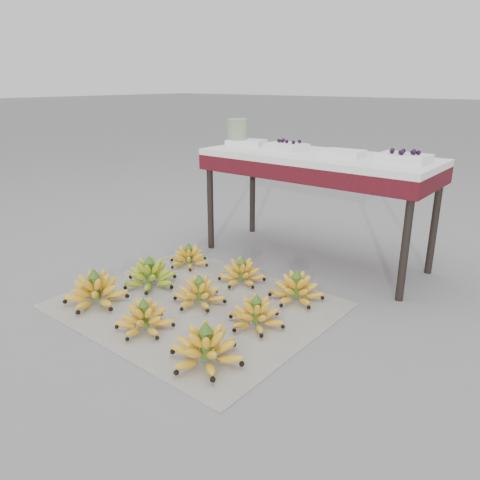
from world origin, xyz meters
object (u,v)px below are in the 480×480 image
Objects in this scene: bunch_front_right at (206,349)px; glass_jar at (237,132)px; bunch_back_left at (189,257)px; tray_far_left at (246,143)px; bunch_back_right at (296,289)px; vendor_table at (317,166)px; tray_right at (343,153)px; bunch_front_center at (145,319)px; bunch_mid_left at (150,275)px; bunch_front_left at (96,291)px; tray_left at (287,146)px; bunch_back_center at (242,273)px; tray_far_right at (404,157)px; newspaper_mat at (196,305)px; bunch_mid_center at (199,293)px; bunch_mid_right at (256,315)px.

glass_jar is (-0.86, 1.27, 0.68)m from bunch_front_right.
bunch_back_left is 0.86m from tray_far_left.
bunch_back_left is at bearing 172.67° from bunch_back_right.
bunch_front_right is 0.25× the size of vendor_table.
bunch_front_center is at bearing -103.77° from tray_right.
vendor_table is (0.48, 0.90, 0.52)m from bunch_mid_left.
bunch_front_left reaches higher than bunch_mid_left.
tray_far_left is 0.31m from tray_left.
bunch_mid_left is at bearing -147.65° from bunch_back_center.
tray_far_right is (0.25, 1.28, 0.61)m from bunch_front_right.
tray_far_left is 0.09m from glass_jar.
bunch_back_center is at bearing 38.19° from bunch_mid_left.
bunch_mid_left is 1.34× the size of tray_right.
vendor_table is at bearing 177.35° from tray_right.
bunch_front_left is at bearing -129.85° from tray_far_right.
tray_far_left is at bearing 176.85° from vendor_table.
tray_right is at bearing 51.56° from bunch_back_center.
newspaper_mat is at bearing 110.08° from bunch_front_center.
vendor_table is 5.25× the size of tray_far_right.
bunch_front_left is 2.36× the size of glass_jar.
tray_right reaches higher than bunch_front_center.
bunch_back_center is at bearing 74.74° from bunch_mid_center.
bunch_back_right is 1.14× the size of tray_far_left.
bunch_back_left is at bearing -81.76° from glass_jar.
glass_jar is (-0.07, 1.22, 0.67)m from bunch_front_left.
bunch_front_left is (-0.41, -0.29, 0.07)m from newspaper_mat.
tray_far_right reaches higher than newspaper_mat.
bunch_back_left is (-0.39, 0.68, -0.00)m from bunch_front_center.
vendor_table is 0.26m from tray_left.
newspaper_mat is 1.28m from glass_jar.
tray_far_right is at bearing 32.15° from bunch_back_center.
tray_far_left reaches higher than bunch_mid_left.
tray_left is 0.41m from tray_right.
tray_far_left is at bearing 110.86° from bunch_front_right.
bunch_mid_left is at bearing -104.42° from tray_left.
bunch_mid_right is at bearing -97.64° from bunch_back_right.
bunch_front_center is at bearing -49.66° from bunch_mid_left.
glass_jar is at bearing 119.25° from bunch_back_center.
glass_jar reaches higher than bunch_back_right.
bunch_mid_center is 1.88× the size of glass_jar.
bunch_mid_right reaches higher than newspaper_mat.
tray_far_right is (1.02, 0.58, 0.63)m from bunch_back_left.
vendor_table is at bearing 105.63° from bunch_front_center.
bunch_mid_center is at bearing -144.29° from bunch_back_right.
bunch_mid_center is 1.13m from tray_left.
vendor_table is at bearing -3.15° from tray_far_left.
bunch_mid_left is at bearing -73.77° from bunch_back_left.
bunch_back_center is 1.02m from glass_jar.
bunch_front_right is at bearing -24.54° from bunch_front_left.
tray_left is 0.74m from tray_far_right.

